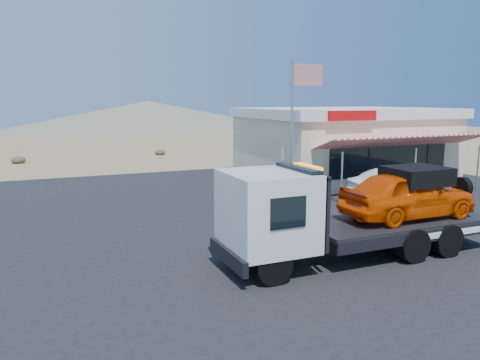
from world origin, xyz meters
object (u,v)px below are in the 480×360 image
(jerky_store, at_px, (342,143))
(flagpole, at_px, (296,114))
(tow_truck, at_px, (355,207))
(white_sedan, at_px, (402,186))

(jerky_store, xyz_separation_m, flagpole, (-5.57, -4.47, 1.77))
(tow_truck, relative_size, white_sedan, 1.83)
(jerky_store, height_order, flagpole, flagpole)
(white_sedan, height_order, jerky_store, jerky_store)
(tow_truck, height_order, flagpole, flagpole)
(white_sedan, distance_m, flagpole, 5.44)
(tow_truck, relative_size, flagpole, 1.34)
(white_sedan, bearing_deg, tow_truck, 139.75)
(white_sedan, relative_size, jerky_store, 0.42)
(jerky_store, bearing_deg, flagpole, -141.21)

